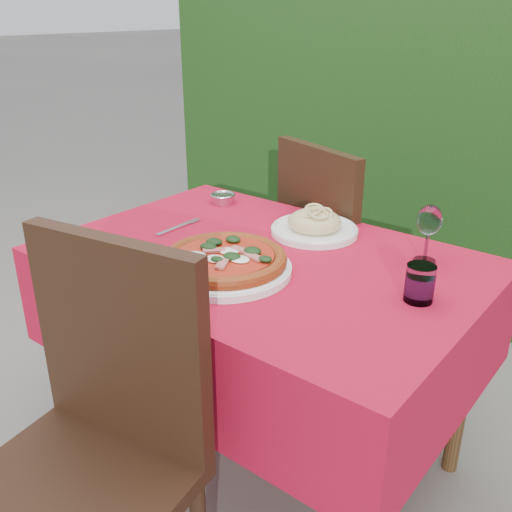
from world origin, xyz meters
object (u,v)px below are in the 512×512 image
Objects in this scene: chair_near at (93,438)px; wine_glass at (429,223)px; pasta_plate at (314,225)px; fork at (174,229)px; steel_ramekin at (223,199)px; pizza_plate at (225,262)px; chair_far at (336,249)px; water_glass at (420,285)px.

wine_glass is at bearing 61.03° from chair_near.
pasta_plate is 0.46m from fork.
pasta_plate is 0.44m from steel_ramekin.
pizza_plate reaches higher than steel_ramekin.
chair_far reaches higher than steel_ramekin.
chair_far is 4.64× the size of fork.
chair_near is 4.76× the size of fork.
fork is (-0.75, -0.27, -0.12)m from wine_glass.
pasta_plate is at bearing 83.04° from chair_near.
chair_far is at bearing 87.08° from chair_near.
chair_far is 0.82m from water_glass.
pizza_plate is 0.38m from fork.
chair_far is 10.15× the size of water_glass.
water_glass is 1.13× the size of steel_ramekin.
fork is (-0.84, -0.03, -0.04)m from water_glass.
wine_glass reaches higher than pizza_plate.
chair_near reaches higher than wine_glass.
chair_near is 3.56× the size of pasta_plate.
pizza_plate is 4.61× the size of water_glass.
pizza_plate is 0.61m from steel_ramekin.
wine_glass is (0.48, -0.32, 0.31)m from chair_far.
chair_near is 1.11m from steel_ramekin.
pasta_plate is 1.63× the size of wine_glass.
fork is at bearing 83.85° from chair_far.
pasta_plate is 0.51m from water_glass.
pasta_plate is (0.11, -0.33, 0.22)m from chair_far.
chair_far is 5.66× the size of wine_glass.
chair_near is 5.81× the size of wine_glass.
wine_glass is at bearing -2.86° from steel_ramekin.
wine_glass is 0.81m from fork.
water_glass is (0.56, -0.55, 0.24)m from chair_far.
chair_far is at bearing 107.81° from pasta_plate.
chair_near is 10.41× the size of water_glass.
pasta_plate is 1.34× the size of fork.
chair_near is at bearing -120.19° from water_glass.
chair_near reaches higher than steel_ramekin.
steel_ramekin reaches higher than fork.
chair_far is 3.47× the size of pasta_plate.
chair_far is at bearing 135.37° from water_glass.
pizza_plate is at bearing 114.79° from chair_far.
wine_glass is 2.02× the size of steel_ramekin.
chair_near is at bearing -58.24° from fork.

